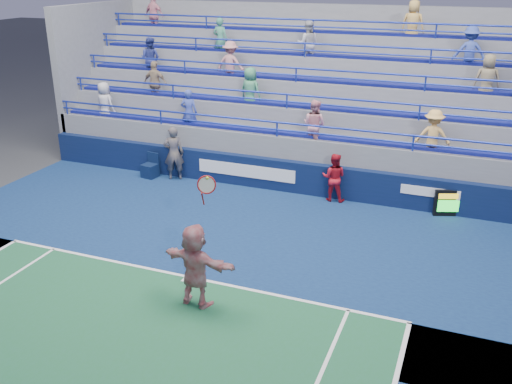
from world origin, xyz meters
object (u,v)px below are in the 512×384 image
at_px(serve_speed_board, 454,203).
at_px(line_judge, 174,153).
at_px(judge_chair, 150,170).
at_px(tennis_player, 195,265).
at_px(ball_girl, 334,177).

xyz_separation_m(serve_speed_board, line_judge, (-9.66, -0.23, 0.56)).
xyz_separation_m(judge_chair, tennis_player, (5.44, -6.97, 0.71)).
distance_m(tennis_player, ball_girl, 7.35).
height_order(judge_chair, ball_girl, ball_girl).
distance_m(serve_speed_board, judge_chair, 10.61).
bearing_deg(judge_chair, line_judge, 9.20).
distance_m(tennis_player, line_judge, 8.42).
relative_size(judge_chair, tennis_player, 0.28).
bearing_deg(tennis_player, serve_speed_board, 54.96).
bearing_deg(judge_chair, tennis_player, -52.02).
bearing_deg(ball_girl, tennis_player, 75.05).
xyz_separation_m(serve_speed_board, tennis_player, (-5.16, -7.35, 0.57)).
relative_size(line_judge, ball_girl, 1.22).
relative_size(serve_speed_board, line_judge, 0.61).
relative_size(serve_speed_board, judge_chair, 1.33).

